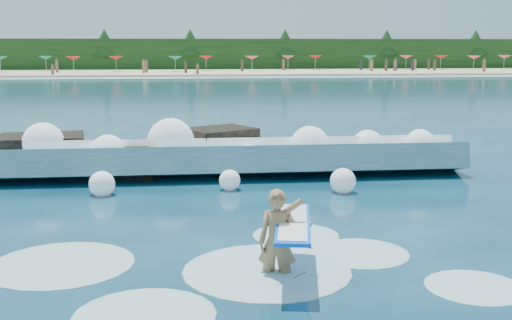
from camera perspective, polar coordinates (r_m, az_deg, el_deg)
The scene contains 11 objects.
ground at distance 14.09m, azimuth -5.22°, elevation -6.36°, with size 200.00×200.00×0.00m, color #07253B.
beach at distance 91.59m, azimuth -6.17°, elevation 7.72°, with size 140.00×20.00×0.40m, color tan.
wet_band at distance 80.61m, azimuth -6.14°, elevation 7.29°, with size 140.00×5.00×0.08m, color silver.
treeline at distance 101.52m, azimuth -6.21°, elevation 9.25°, with size 140.00×4.00×5.00m, color black.
breaking_wave at distance 20.14m, azimuth -4.57°, elevation 0.09°, with size 16.16×2.60×1.39m.
rock_cluster at distance 21.20m, azimuth -11.53°, elevation 0.39°, with size 8.46×3.56×1.50m.
surfer_with_board at distance 11.26m, azimuth 2.25°, elevation -6.93°, with size 1.17×3.01×1.86m.
wave_spray at distance 19.89m, azimuth -5.75°, elevation 1.03°, with size 14.71×4.16×1.83m.
surf_foam at distance 11.76m, azimuth -2.96°, elevation -9.72°, with size 9.33×5.85×0.15m.
beach_umbrellas at distance 93.51m, azimuth -6.11°, elevation 9.03°, with size 112.68×6.70×0.50m.
beachgoers at distance 90.22m, azimuth -1.40°, elevation 8.32°, with size 105.92×13.91×1.94m.
Camera 1 is at (-0.20, -13.51, 4.00)m, focal length 45.00 mm.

